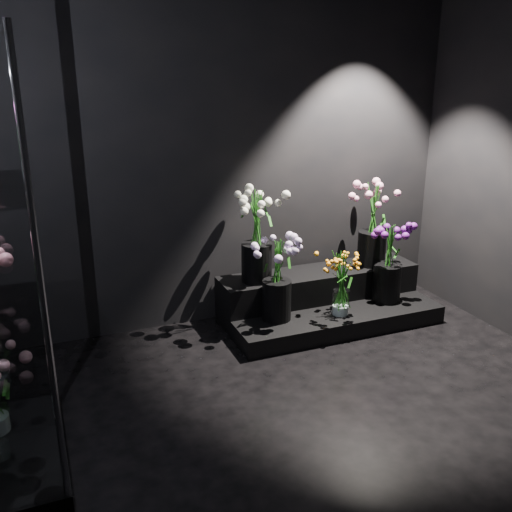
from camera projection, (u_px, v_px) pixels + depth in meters
floor at (340, 457)px, 3.11m from camera, size 4.00×4.00×0.00m
wall_back at (219, 151)px, 4.43m from camera, size 4.00×0.00×4.00m
display_riser at (324, 300)px, 4.79m from camera, size 1.74×0.77×0.39m
bouquet_orange_bells at (342, 283)px, 4.46m from camera, size 0.30×0.30×0.53m
bouquet_lilac at (277, 273)px, 4.35m from camera, size 0.41×0.41×0.64m
bouquet_purple at (389, 258)px, 4.71m from camera, size 0.37×0.37×0.67m
bouquet_cream_roses at (257, 228)px, 4.45m from camera, size 0.50×0.50×0.75m
bouquet_pink_roses at (374, 219)px, 4.84m from camera, size 0.45×0.45×0.71m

